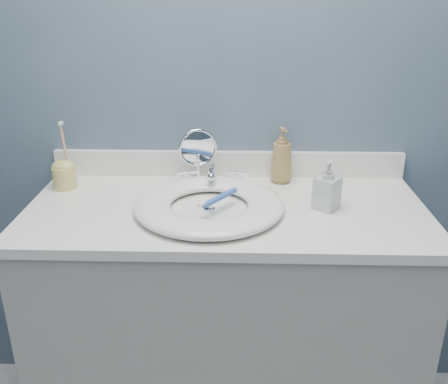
{
  "coord_description": "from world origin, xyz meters",
  "views": [
    {
      "loc": [
        0.03,
        -0.42,
        1.51
      ],
      "look_at": [
        -0.01,
        0.94,
        0.94
      ],
      "focal_mm": 40.0,
      "sensor_mm": 36.0,
      "label": 1
    }
  ],
  "objects_px": {
    "soap_bottle_amber": "(282,155)",
    "toothbrush_holder": "(64,173)",
    "makeup_mirror": "(198,154)",
    "soap_bottle_clear": "(327,185)"
  },
  "relations": [
    {
      "from": "soap_bottle_amber",
      "to": "toothbrush_holder",
      "type": "bearing_deg",
      "value": 171.14
    },
    {
      "from": "makeup_mirror",
      "to": "soap_bottle_amber",
      "type": "xyz_separation_m",
      "value": [
        0.28,
        0.03,
        -0.01
      ]
    },
    {
      "from": "soap_bottle_amber",
      "to": "soap_bottle_clear",
      "type": "height_order",
      "value": "soap_bottle_amber"
    },
    {
      "from": "soap_bottle_amber",
      "to": "soap_bottle_clear",
      "type": "relative_size",
      "value": 1.28
    },
    {
      "from": "toothbrush_holder",
      "to": "makeup_mirror",
      "type": "bearing_deg",
      "value": 5.77
    },
    {
      "from": "soap_bottle_amber",
      "to": "soap_bottle_clear",
      "type": "bearing_deg",
      "value": -75.87
    },
    {
      "from": "makeup_mirror",
      "to": "toothbrush_holder",
      "type": "relative_size",
      "value": 0.86
    },
    {
      "from": "soap_bottle_amber",
      "to": "soap_bottle_clear",
      "type": "xyz_separation_m",
      "value": [
        0.12,
        -0.22,
        -0.02
      ]
    },
    {
      "from": "makeup_mirror",
      "to": "soap_bottle_clear",
      "type": "relative_size",
      "value": 1.31
    },
    {
      "from": "makeup_mirror",
      "to": "toothbrush_holder",
      "type": "height_order",
      "value": "toothbrush_holder"
    }
  ]
}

